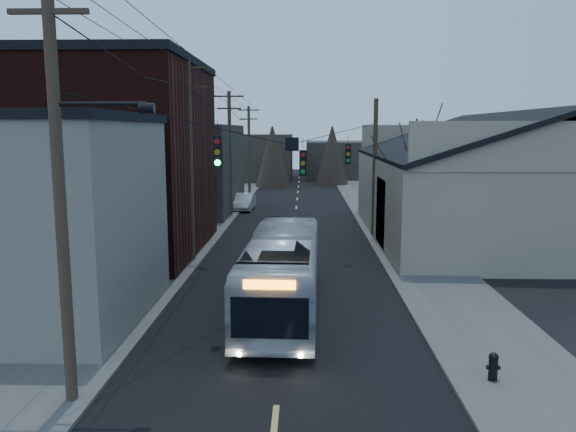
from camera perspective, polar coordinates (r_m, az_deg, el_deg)
name	(u,v)px	position (r m, az deg, el deg)	size (l,w,h in m)	color
road_surface	(295,223)	(40.27, 0.69, -0.69)	(9.00, 110.00, 0.02)	black
sidewalk_left	(205,222)	(40.88, -8.45, -0.58)	(4.00, 110.00, 0.12)	#474744
sidewalk_right	(386,223)	(40.68, 9.89, -0.66)	(4.00, 110.00, 0.12)	#474744
building_clapboard	(23,222)	(21.28, -25.33, -0.53)	(8.00, 8.00, 7.00)	gray
building_brick	(105,160)	(31.60, -18.13, 5.38)	(10.00, 12.00, 10.00)	black
building_left_far	(180,168)	(46.93, -10.89, 4.79)	(9.00, 14.00, 7.00)	#2F2A26
warehouse	(504,194)	(37.06, 21.11, 2.09)	(16.16, 20.60, 7.73)	gray
building_far_left	(254,157)	(75.10, -3.47, 5.98)	(10.00, 12.00, 6.00)	#2F2A26
building_far_right	(349,159)	(80.07, 6.21, 5.76)	(12.00, 14.00, 5.00)	#2F2A26
bare_tree	(415,188)	(30.44, 12.73, 2.84)	(0.40, 0.40, 7.20)	black
utility_lines	(242,158)	(34.10, -4.72, 5.92)	(11.24, 45.28, 10.50)	#382B1E
bus	(283,272)	(20.63, -0.54, -5.69)	(2.49, 10.63, 2.96)	#B0B6BD
parked_car	(244,202)	(46.80, -4.45, 1.46)	(1.47, 4.22, 1.39)	#ACAEB3
fire_hydrant	(493,365)	(16.12, 20.13, -14.06)	(0.35, 0.26, 0.75)	black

